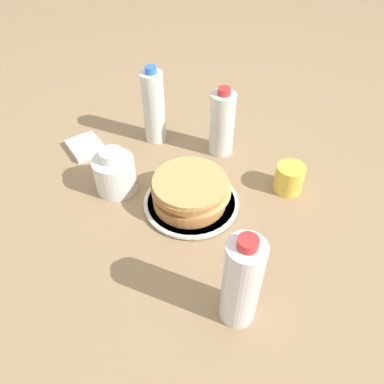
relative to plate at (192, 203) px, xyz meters
The scene contains 9 objects.
ground_plane 0.02m from the plate, 103.42° to the left, with size 4.00×4.00×0.00m, color #9E7F5B.
plate is the anchor object (origin of this frame).
pancake_stack 0.04m from the plate, 152.28° to the right, with size 0.19×0.20×0.07m.
juice_glass 0.26m from the plate, 75.61° to the left, with size 0.07×0.07×0.08m.
cream_jug 0.21m from the plate, 135.83° to the right, with size 0.11×0.11×0.12m.
water_bottle_near 0.32m from the plate, 11.29° to the right, with size 0.07×0.07×0.23m.
water_bottle_mid 0.26m from the plate, 131.52° to the left, with size 0.07×0.07×0.20m.
water_bottle_far 0.33m from the plate, behind, with size 0.06×0.06×0.23m.
napkin 0.39m from the plate, 154.12° to the right, with size 0.12×0.10×0.02m.
Camera 1 is at (0.59, -0.33, 0.69)m, focal length 35.00 mm.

